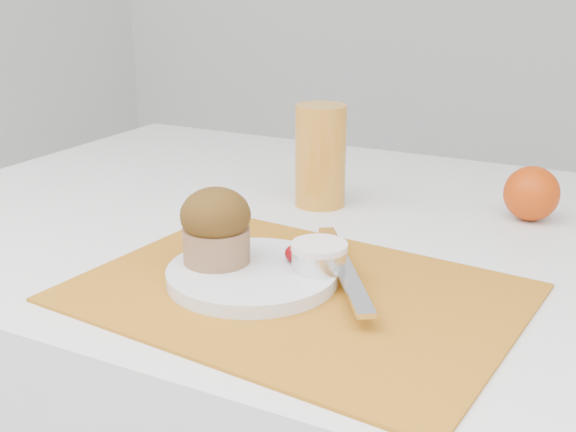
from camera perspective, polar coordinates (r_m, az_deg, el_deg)
The scene contains 10 objects.
placemat at distance 0.73m, azimuth 0.64°, elevation -6.07°, with size 0.43×0.31×0.00m, color #B56C19.
plate at distance 0.75m, azimuth -2.84°, elevation -4.63°, with size 0.18×0.18×0.01m, color white.
ramekin at distance 0.74m, azimuth 2.48°, elevation -3.32°, with size 0.06×0.06×0.02m, color silver.
cream at distance 0.73m, azimuth 2.49°, elevation -2.41°, with size 0.06×0.06×0.01m, color white.
raspberry_near at distance 0.75m, azimuth 0.47°, elevation -2.98°, with size 0.02×0.02×0.02m, color #5C0206.
raspberry_far at distance 0.75m, azimuth 1.96°, elevation -3.07°, with size 0.02×0.02×0.02m, color #500202.
butter_knife at distance 0.74m, azimuth 4.42°, elevation -4.03°, with size 0.22×0.02×0.01m, color white.
orange at distance 0.98m, azimuth 18.69°, elevation 1.70°, with size 0.07×0.07×0.07m, color #CE3F07.
juice_glass at distance 0.98m, azimuth 2.58°, elevation 4.78°, with size 0.07×0.07×0.14m, color orange.
muffin at distance 0.75m, azimuth -5.72°, elevation -0.80°, with size 0.08×0.08×0.08m.
Camera 1 is at (0.34, -0.75, 1.06)m, focal length 45.00 mm.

